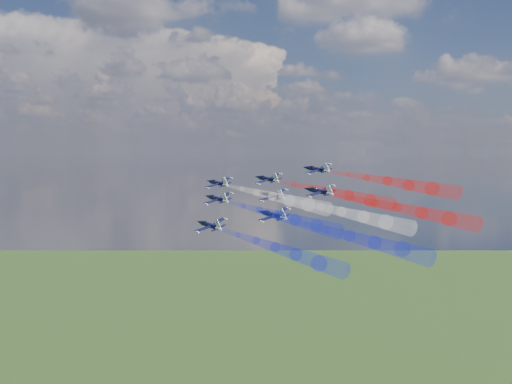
# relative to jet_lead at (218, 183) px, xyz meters

# --- Properties ---
(jet_lead) EXTENTS (13.41, 13.67, 6.27)m
(jet_lead) POSITION_rel_jet_lead_xyz_m (0.00, 0.00, 0.00)
(jet_lead) COLOR black
(trail_lead) EXTENTS (27.00, 32.63, 8.02)m
(trail_lead) POSITION_rel_jet_lead_xyz_m (14.71, -18.46, -2.25)
(trail_lead) COLOR white
(jet_inner_left) EXTENTS (13.41, 13.67, 6.27)m
(jet_inner_left) POSITION_rel_jet_lead_xyz_m (0.69, -13.09, -3.33)
(jet_inner_left) COLOR black
(trail_inner_left) EXTENTS (27.00, 32.63, 8.02)m
(trail_inner_left) POSITION_rel_jet_lead_xyz_m (15.40, -31.55, -5.59)
(trail_inner_left) COLOR #1722C9
(jet_inner_right) EXTENTS (13.41, 13.67, 6.27)m
(jet_inner_right) POSITION_rel_jet_lead_xyz_m (13.67, -2.70, 1.27)
(jet_inner_right) COLOR black
(trail_inner_right) EXTENTS (27.00, 32.63, 8.02)m
(trail_inner_right) POSITION_rel_jet_lead_xyz_m (28.39, -21.16, -0.98)
(trail_inner_right) COLOR red
(jet_outer_left) EXTENTS (13.41, 13.67, 6.27)m
(jet_outer_left) POSITION_rel_jet_lead_xyz_m (-0.10, -27.12, -8.47)
(jet_outer_left) COLOR black
(trail_outer_left) EXTENTS (27.00, 32.63, 8.02)m
(trail_outer_left) POSITION_rel_jet_lead_xyz_m (14.61, -45.58, -10.73)
(trail_outer_left) COLOR #1722C9
(jet_center_third) EXTENTS (13.41, 13.67, 6.27)m
(jet_center_third) POSITION_rel_jet_lead_xyz_m (14.62, -16.24, -2.25)
(jet_center_third) COLOR black
(trail_center_third) EXTENTS (27.00, 32.63, 8.02)m
(trail_center_third) POSITION_rel_jet_lead_xyz_m (29.33, -34.70, -4.51)
(trail_center_third) COLOR white
(jet_outer_right) EXTENTS (13.41, 13.67, 6.27)m
(jet_outer_right) POSITION_rel_jet_lead_xyz_m (26.79, -6.08, 4.01)
(jet_outer_right) COLOR black
(trail_outer_right) EXTENTS (27.00, 32.63, 8.02)m
(trail_outer_right) POSITION_rel_jet_lead_xyz_m (41.50, -24.54, 1.75)
(trail_outer_right) COLOR red
(jet_rear_left) EXTENTS (13.41, 13.67, 6.27)m
(jet_rear_left) POSITION_rel_jet_lead_xyz_m (14.54, -29.62, -5.77)
(jet_rear_left) COLOR black
(trail_rear_left) EXTENTS (27.00, 32.63, 8.02)m
(trail_rear_left) POSITION_rel_jet_lead_xyz_m (29.25, -48.08, -8.02)
(trail_rear_left) COLOR #1722C9
(jet_rear_right) EXTENTS (13.41, 13.67, 6.27)m
(jet_rear_right) POSITION_rel_jet_lead_xyz_m (26.01, -20.08, -0.96)
(jet_rear_right) COLOR black
(trail_rear_right) EXTENTS (27.00, 32.63, 8.02)m
(trail_rear_right) POSITION_rel_jet_lead_xyz_m (40.72, -38.54, -3.21)
(trail_rear_right) COLOR red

